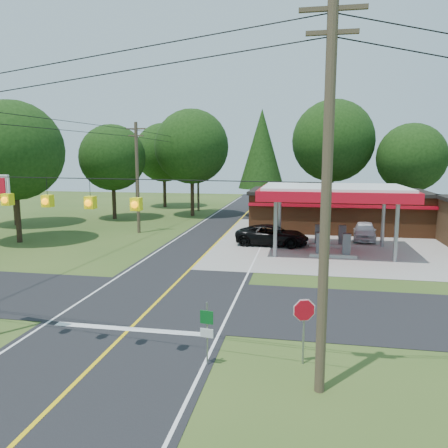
% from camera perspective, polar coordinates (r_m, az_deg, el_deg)
% --- Properties ---
extents(ground, '(120.00, 120.00, 0.00)m').
position_cam_1_polar(ground, '(21.93, -8.60, -9.93)').
color(ground, '#2E4B1A').
rests_on(ground, ground).
extents(main_highway, '(8.00, 120.00, 0.02)m').
position_cam_1_polar(main_highway, '(21.93, -8.60, -9.90)').
color(main_highway, black).
rests_on(main_highway, ground).
extents(cross_road, '(70.00, 7.00, 0.02)m').
position_cam_1_polar(cross_road, '(21.93, -8.60, -9.89)').
color(cross_road, black).
rests_on(cross_road, ground).
extents(lane_center_yellow, '(0.15, 110.00, 0.00)m').
position_cam_1_polar(lane_center_yellow, '(21.92, -8.60, -9.86)').
color(lane_center_yellow, yellow).
rests_on(lane_center_yellow, main_highway).
extents(gas_canopy, '(10.60, 7.40, 4.88)m').
position_cam_1_polar(gas_canopy, '(32.78, 14.10, 3.80)').
color(gas_canopy, gray).
rests_on(gas_canopy, ground).
extents(convenience_store, '(16.40, 7.55, 3.80)m').
position_cam_1_polar(convenience_store, '(43.00, 14.48, 1.80)').
color(convenience_store, brown).
rests_on(convenience_store, ground).
extents(utility_pole_near_right, '(1.80, 0.30, 11.50)m').
position_cam_1_polar(utility_pole_near_right, '(12.66, 13.21, 3.73)').
color(utility_pole_near_right, '#473828').
rests_on(utility_pole_near_right, ground).
extents(utility_pole_far_left, '(1.80, 0.30, 10.00)m').
position_cam_1_polar(utility_pole_far_left, '(40.47, -11.26, 6.15)').
color(utility_pole_far_left, '#473828').
rests_on(utility_pole_far_left, ground).
extents(utility_pole_north, '(0.30, 0.30, 9.50)m').
position_cam_1_polar(utility_pole_north, '(56.25, -3.40, 6.58)').
color(utility_pole_north, '#473828').
rests_on(utility_pole_north, ground).
extents(overhead_beacons, '(17.04, 2.04, 1.03)m').
position_cam_1_polar(overhead_beacons, '(15.73, -19.75, 5.34)').
color(overhead_beacons, black).
rests_on(overhead_beacons, ground).
extents(treeline_backdrop, '(70.27, 51.59, 13.30)m').
position_cam_1_polar(treeline_backdrop, '(44.02, 2.52, 9.50)').
color(treeline_backdrop, '#332316').
rests_on(treeline_backdrop, ground).
extents(suv_car, '(6.13, 6.13, 1.59)m').
position_cam_1_polar(suv_car, '(34.75, 6.30, -1.49)').
color(suv_car, black).
rests_on(suv_car, ground).
extents(sedan_car, '(4.96, 4.96, 1.53)m').
position_cam_1_polar(sedan_car, '(38.50, 17.89, -0.90)').
color(sedan_car, white).
rests_on(sedan_car, ground).
extents(octagonal_stop_sign, '(0.78, 0.31, 2.32)m').
position_cam_1_polar(octagonal_stop_sign, '(15.23, 10.42, -11.70)').
color(octagonal_stop_sign, gray).
rests_on(octagonal_stop_sign, ground).
extents(route_sign_post, '(0.46, 0.12, 2.23)m').
position_cam_1_polar(route_sign_post, '(15.05, -2.26, -13.43)').
color(route_sign_post, gray).
rests_on(route_sign_post, ground).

